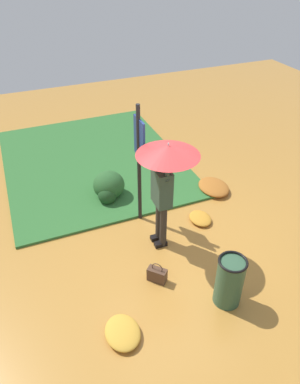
{
  "coord_description": "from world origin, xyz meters",
  "views": [
    {
      "loc": [
        4.03,
        -2.11,
        4.46
      ],
      "look_at": [
        -0.64,
        -0.21,
        0.85
      ],
      "focal_mm": 33.71,
      "sensor_mm": 36.0,
      "label": 1
    }
  ],
  "objects_px": {
    "info_sign_post": "(139,152)",
    "handbag": "(157,275)",
    "person_with_umbrella": "(165,170)",
    "trash_bin": "(229,281)"
  },
  "relations": [
    {
      "from": "info_sign_post",
      "to": "handbag",
      "type": "xyz_separation_m",
      "value": [
        1.55,
        -0.32,
        -1.32
      ]
    },
    {
      "from": "person_with_umbrella",
      "to": "trash_bin",
      "type": "xyz_separation_m",
      "value": [
        1.44,
        0.39,
        -1.13
      ]
    },
    {
      "from": "person_with_umbrella",
      "to": "info_sign_post",
      "type": "height_order",
      "value": "info_sign_post"
    },
    {
      "from": "person_with_umbrella",
      "to": "trash_bin",
      "type": "relative_size",
      "value": 2.45
    },
    {
      "from": "info_sign_post",
      "to": "handbag",
      "type": "distance_m",
      "value": 2.06
    },
    {
      "from": "info_sign_post",
      "to": "person_with_umbrella",
      "type": "bearing_deg",
      "value": 6.74
    },
    {
      "from": "person_with_umbrella",
      "to": "trash_bin",
      "type": "height_order",
      "value": "person_with_umbrella"
    },
    {
      "from": "info_sign_post",
      "to": "trash_bin",
      "type": "xyz_separation_m",
      "value": [
        2.29,
        0.49,
        -1.03
      ]
    },
    {
      "from": "trash_bin",
      "to": "handbag",
      "type": "bearing_deg",
      "value": -132.5
    },
    {
      "from": "info_sign_post",
      "to": "trash_bin",
      "type": "height_order",
      "value": "info_sign_post"
    }
  ]
}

